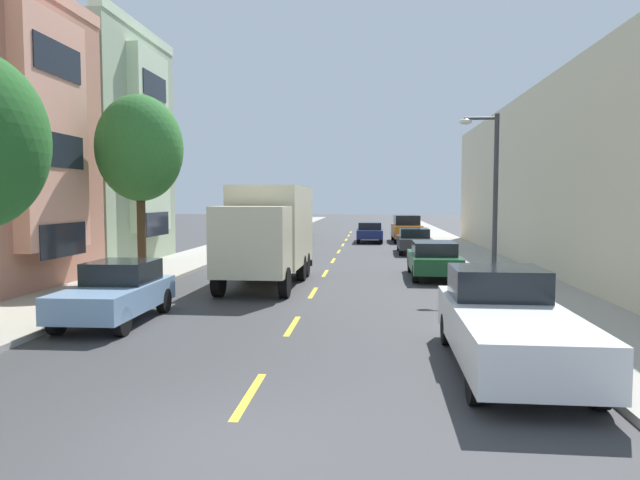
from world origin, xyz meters
TOP-DOWN VIEW (x-y plane):
  - ground_plane at (0.00, 30.00)m, footprint 160.00×160.00m
  - sidewalk_left at (-7.10, 28.00)m, footprint 3.20×120.00m
  - sidewalk_right at (7.10, 28.00)m, footprint 3.20×120.00m
  - lane_centerline_dashes at (0.00, 24.50)m, footprint 0.14×47.20m
  - townhouse_third_sage at (-13.79, 19.60)m, footprint 11.00×8.13m
  - apartment_block_opposite at (13.70, 20.00)m, footprint 10.00×36.00m
  - street_tree_second at (-6.40, 13.45)m, footprint 3.08×3.08m
  - street_lamp at (5.93, 13.35)m, footprint 1.35×0.28m
  - delivery_box_truck at (-1.80, 13.81)m, footprint 2.51×7.06m
  - parked_suv_black at (-4.49, 33.03)m, footprint 2.07×4.85m
  - parked_pickup_white at (4.38, 3.89)m, footprint 2.07×5.33m
  - parked_hatchback_teal at (-4.29, 42.34)m, footprint 1.85×4.05m
  - parked_suv_orange at (4.43, 35.28)m, footprint 2.07×4.85m
  - parked_wagon_red at (-4.23, 23.65)m, footprint 1.91×4.73m
  - parked_hatchback_sky at (-4.46, 7.08)m, footprint 1.79×4.02m
  - parked_sedan_charcoal at (4.33, 26.37)m, footprint 1.85×4.52m
  - parked_sedan_forest at (4.33, 16.06)m, footprint 1.84×4.51m
  - moving_navy_sedan at (1.80, 34.64)m, footprint 1.80×4.50m

SIDE VIEW (x-z plane):
  - ground_plane at x=0.00m, z-range 0.00..0.00m
  - lane_centerline_dashes at x=0.00m, z-range 0.00..0.01m
  - sidewalk_left at x=-7.10m, z-range 0.00..0.14m
  - sidewalk_right at x=7.10m, z-range 0.00..0.14m
  - parked_sedan_charcoal at x=4.33m, z-range 0.03..1.46m
  - parked_sedan_forest at x=4.33m, z-range 0.03..1.46m
  - moving_navy_sedan at x=1.80m, z-range 0.03..1.46m
  - parked_hatchback_teal at x=-4.29m, z-range 0.01..1.51m
  - parked_hatchback_sky at x=-4.46m, z-range 0.01..1.51m
  - parked_wagon_red at x=-4.23m, z-range 0.05..1.55m
  - parked_pickup_white at x=4.38m, z-range -0.04..1.69m
  - parked_suv_black at x=-4.49m, z-range 0.02..1.95m
  - parked_suv_orange at x=4.43m, z-range 0.02..1.95m
  - delivery_box_truck at x=-1.80m, z-range 0.20..3.76m
  - street_lamp at x=5.93m, z-range 0.66..6.47m
  - apartment_block_opposite at x=13.70m, z-range 0.00..7.86m
  - street_tree_second at x=-6.40m, z-range 1.55..8.22m
  - townhouse_third_sage at x=-13.79m, z-range -0.20..10.88m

